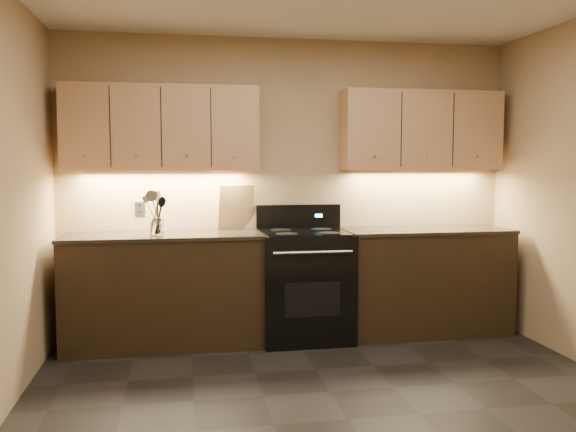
{
  "coord_description": "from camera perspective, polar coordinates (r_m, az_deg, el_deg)",
  "views": [
    {
      "loc": [
        -0.96,
        -3.37,
        1.52
      ],
      "look_at": [
        -0.1,
        1.45,
        1.08
      ],
      "focal_mm": 38.0,
      "sensor_mm": 36.0,
      "label": 1
    }
  ],
  "objects": [
    {
      "name": "steel_spatula",
      "position": [
        5.0,
        -11.87,
        0.33
      ],
      "size": [
        0.22,
        0.12,
        0.34
      ],
      "primitive_type": null,
      "rotation": [
        0.01,
        -0.4,
        -0.2
      ],
      "color": "silver",
      "rests_on": "utensil_crock"
    },
    {
      "name": "utensil_crock",
      "position": [
        5.02,
        -12.2,
        -1.08
      ],
      "size": [
        0.12,
        0.12,
        0.13
      ],
      "color": "white",
      "rests_on": "counter_left"
    },
    {
      "name": "floor",
      "position": [
        3.81,
        5.62,
        -18.41
      ],
      "size": [
        4.0,
        4.0,
        0.0
      ],
      "primitive_type": "plane",
      "color": "black",
      "rests_on": "ground"
    },
    {
      "name": "outlet_plate",
      "position": [
        5.39,
        -13.68,
        0.68
      ],
      "size": [
        0.08,
        0.01,
        0.12
      ],
      "primitive_type": "cube",
      "color": "#B2B5BA",
      "rests_on": "wall_back"
    },
    {
      "name": "cutting_board",
      "position": [
        5.35,
        -4.91,
        0.84
      ],
      "size": [
        0.33,
        0.18,
        0.4
      ],
      "primitive_type": "cube",
      "rotation": [
        0.21,
        0.0,
        0.25
      ],
      "color": "tan",
      "rests_on": "counter_left"
    },
    {
      "name": "black_spoon",
      "position": [
        5.03,
        -12.29,
        0.16
      ],
      "size": [
        0.12,
        0.14,
        0.31
      ],
      "primitive_type": null,
      "rotation": [
        0.28,
        0.18,
        0.12
      ],
      "color": "black",
      "rests_on": "utensil_crock"
    },
    {
      "name": "stove",
      "position": [
        5.26,
        1.53,
        -6.34
      ],
      "size": [
        0.76,
        0.68,
        1.14
      ],
      "color": "black",
      "rests_on": "ground"
    },
    {
      "name": "counter_left",
      "position": [
        5.18,
        -11.51,
        -6.77
      ],
      "size": [
        1.62,
        0.62,
        0.93
      ],
      "color": "black",
      "rests_on": "ground"
    },
    {
      "name": "steel_skimmer",
      "position": [
        4.99,
        -11.75,
        0.33
      ],
      "size": [
        0.17,
        0.12,
        0.36
      ],
      "primitive_type": null,
      "rotation": [
        0.08,
        -0.24,
        -0.02
      ],
      "color": "silver",
      "rests_on": "utensil_crock"
    },
    {
      "name": "counter_right",
      "position": [
        5.6,
        12.66,
        -5.9
      ],
      "size": [
        1.46,
        0.62,
        0.93
      ],
      "color": "black",
      "rests_on": "ground"
    },
    {
      "name": "wall_back",
      "position": [
        5.45,
        0.06,
        2.78
      ],
      "size": [
        4.0,
        0.04,
        2.6
      ],
      "primitive_type": "cube",
      "color": "tan",
      "rests_on": "ground"
    },
    {
      "name": "upper_cab_right",
      "position": [
        5.64,
        12.33,
        7.82
      ],
      "size": [
        1.44,
        0.3,
        0.7
      ],
      "primitive_type": "cube",
      "color": "tan",
      "rests_on": "wall_back"
    },
    {
      "name": "upper_cab_left",
      "position": [
        5.22,
        -11.73,
        8.06
      ],
      "size": [
        1.6,
        0.3,
        0.7
      ],
      "primitive_type": "cube",
      "color": "tan",
      "rests_on": "wall_back"
    },
    {
      "name": "black_turner",
      "position": [
        4.99,
        -12.1,
        0.42
      ],
      "size": [
        0.1,
        0.17,
        0.37
      ],
      "primitive_type": null,
      "rotation": [
        -0.21,
        0.04,
        0.25
      ],
      "color": "black",
      "rests_on": "utensil_crock"
    },
    {
      "name": "wooden_spoon",
      "position": [
        5.01,
        -12.6,
        0.25
      ],
      "size": [
        0.12,
        0.12,
        0.33
      ],
      "primitive_type": null,
      "rotation": [
        -0.1,
        0.2,
        0.28
      ],
      "color": "tan",
      "rests_on": "utensil_crock"
    }
  ]
}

